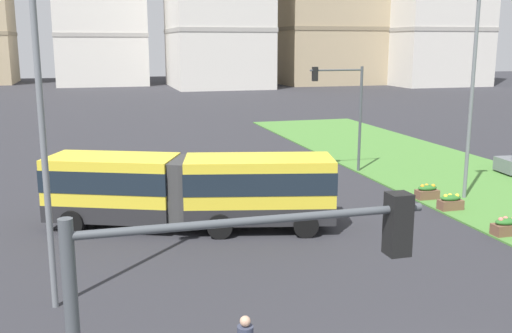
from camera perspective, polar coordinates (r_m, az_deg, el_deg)
The scene contains 7 objects.
articulated_bus at distance 24.24m, azimuth -6.42°, elevation -2.21°, with size 11.95×6.03×3.00m.
flower_planter_3 at distance 25.34m, azimuth 23.22°, elevation -5.38°, with size 1.10×0.56×0.74m.
flower_planter_4 at distance 28.24m, azimuth 18.45°, elevation -3.31°, with size 1.10×0.56×0.74m.
flower_planter_5 at distance 29.82m, azimuth 16.36°, elevation -2.38°, with size 1.10×0.56×0.74m.
traffic_light_far_right at distance 34.48m, azimuth 8.68°, elevation 6.29°, with size 3.29×0.28×6.25m.
streetlight_left at distance 17.05m, azimuth -20.17°, elevation 3.84°, with size 0.70×0.28×9.82m.
streetlight_median at distance 29.85m, azimuth 20.34°, elevation 7.03°, with size 0.70×0.28×9.86m.
Camera 1 is at (-7.16, -9.25, 7.53)m, focal length 40.99 mm.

